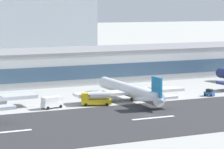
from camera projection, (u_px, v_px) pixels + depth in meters
name	position (u px, v px, depth m)	size (l,w,h in m)	color
ground_plane	(150.00, 116.00, 143.70)	(1400.00, 1400.00, 0.00)	#A8A8A3
runway_strip	(155.00, 118.00, 140.93)	(800.00, 39.97, 0.08)	#2D2D30
runway_centreline_dash_3	(6.00, 132.00, 124.96)	(12.00, 1.20, 0.01)	white
runway_centreline_dash_4	(153.00, 118.00, 140.68)	(12.00, 1.20, 0.01)	white
terminal_building	(79.00, 65.00, 209.66)	(157.54, 28.61, 12.00)	#B7BABC
airliner_blue_tail_gate_1	(131.00, 91.00, 165.83)	(34.74, 43.34, 9.04)	silver
service_fuel_truck_0	(96.00, 99.00, 158.07)	(8.87, 5.42, 3.95)	gold
service_baggage_tug_1	(209.00, 93.00, 174.81)	(2.81, 3.57, 2.20)	#23569E
service_box_truck_2	(52.00, 102.00, 153.84)	(6.41, 3.89, 3.25)	white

